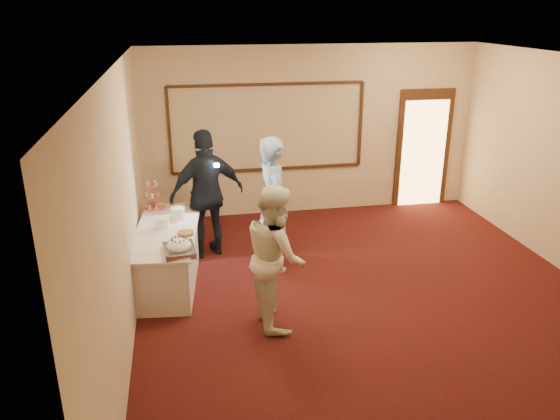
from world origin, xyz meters
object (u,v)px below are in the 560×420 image
(cupcake_stand, at_px, (153,197))
(man, at_px, (274,204))
(tart, at_px, (186,234))
(pavlova_tray, at_px, (179,247))
(plate_stack_b, at_px, (178,214))
(plate_stack_a, at_px, (163,223))
(woman, at_px, (276,256))
(buffet_table, at_px, (168,255))
(guest, at_px, (207,194))

(cupcake_stand, relative_size, man, 0.25)
(cupcake_stand, height_order, tart, cupcake_stand)
(pavlova_tray, distance_m, tart, 0.55)
(tart, xyz_separation_m, man, (1.26, 0.43, 0.18))
(plate_stack_b, bearing_deg, plate_stack_a, -123.48)
(plate_stack_b, distance_m, woman, 1.98)
(buffet_table, distance_m, woman, 1.88)
(buffet_table, distance_m, man, 1.63)
(guest, bearing_deg, pavlova_tray, 58.48)
(cupcake_stand, bearing_deg, tart, -68.62)
(cupcake_stand, bearing_deg, plate_stack_a, -79.52)
(pavlova_tray, xyz_separation_m, plate_stack_b, (-0.00, 1.15, 0.00))
(plate_stack_b, xyz_separation_m, woman, (1.11, -1.65, 0.01))
(buffet_table, relative_size, cupcake_stand, 4.53)
(tart, height_order, guest, guest)
(tart, bearing_deg, plate_stack_b, 98.42)
(plate_stack_a, bearing_deg, buffet_table, -40.36)
(plate_stack_b, bearing_deg, guest, 44.25)
(pavlova_tray, bearing_deg, man, 35.71)
(man, bearing_deg, buffet_table, 86.85)
(man, height_order, guest, same)
(cupcake_stand, distance_m, plate_stack_b, 0.65)
(guest, bearing_deg, plate_stack_a, 32.98)
(man, relative_size, guest, 1.00)
(pavlova_tray, height_order, plate_stack_a, pavlova_tray)
(pavlova_tray, distance_m, guest, 1.65)
(man, bearing_deg, guest, 46.72)
(cupcake_stand, distance_m, guest, 0.81)
(buffet_table, bearing_deg, cupcake_stand, 102.46)
(cupcake_stand, relative_size, guest, 0.25)
(tart, xyz_separation_m, woman, (1.01, -1.03, 0.07))
(woman, bearing_deg, pavlova_tray, 61.40)
(woman, distance_m, guest, 2.18)
(cupcake_stand, distance_m, plate_stack_a, 0.86)
(guest, bearing_deg, woman, 91.82)
(woman, bearing_deg, guest, 13.26)
(buffet_table, bearing_deg, tart, -46.84)
(buffet_table, xyz_separation_m, tart, (0.26, -0.27, 0.41))
(pavlova_tray, relative_size, plate_stack_b, 2.61)
(buffet_table, relative_size, plate_stack_a, 11.40)
(woman, height_order, guest, guest)
(pavlova_tray, distance_m, man, 1.66)
(plate_stack_b, distance_m, tart, 0.62)
(pavlova_tray, bearing_deg, cupcake_stand, 102.01)
(pavlova_tray, bearing_deg, tart, 80.48)
(plate_stack_a, relative_size, woman, 0.11)
(man, bearing_deg, woman, 161.53)
(plate_stack_b, xyz_separation_m, man, (1.35, -0.18, 0.12))
(plate_stack_b, distance_m, man, 1.36)
(buffet_table, bearing_deg, woman, -45.82)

